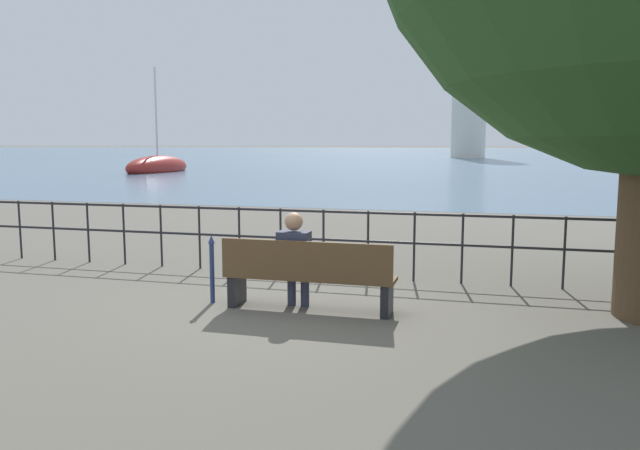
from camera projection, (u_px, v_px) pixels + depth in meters
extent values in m
plane|color=#605B51|center=(310.00, 310.00, 7.83)|extent=(1000.00, 1000.00, 0.00)
cube|color=slate|center=(482.00, 151.00, 162.73)|extent=(600.00, 300.00, 0.01)
cube|color=brown|center=(310.00, 276.00, 7.78)|extent=(2.16, 0.45, 0.05)
cube|color=brown|center=(305.00, 260.00, 7.55)|extent=(2.16, 0.04, 0.45)
cube|color=black|center=(237.00, 289.00, 8.06)|extent=(0.10, 0.41, 0.40)
cube|color=black|center=(387.00, 299.00, 7.55)|extent=(0.10, 0.41, 0.40)
cylinder|color=#2D3347|center=(292.00, 288.00, 8.03)|extent=(0.11, 0.11, 0.45)
cylinder|color=#2D3347|center=(305.00, 289.00, 7.98)|extent=(0.11, 0.11, 0.45)
cube|color=#2D3347|center=(296.00, 269.00, 7.88)|extent=(0.34, 0.26, 0.14)
cube|color=#2D3347|center=(294.00, 253.00, 7.77)|extent=(0.40, 0.24, 0.54)
sphere|color=#A87A5B|center=(294.00, 222.00, 7.72)|extent=(0.23, 0.23, 0.23)
cylinder|color=black|center=(20.00, 230.00, 11.26)|extent=(0.04, 0.04, 1.05)
cylinder|color=black|center=(54.00, 231.00, 11.08)|extent=(0.04, 0.04, 1.05)
cylinder|color=black|center=(88.00, 233.00, 10.89)|extent=(0.04, 0.04, 1.05)
cylinder|color=black|center=(124.00, 234.00, 10.71)|extent=(0.04, 0.04, 1.05)
cylinder|color=black|center=(161.00, 236.00, 10.53)|extent=(0.04, 0.04, 1.05)
cylinder|color=black|center=(200.00, 237.00, 10.34)|extent=(0.04, 0.04, 1.05)
cylinder|color=black|center=(239.00, 239.00, 10.16)|extent=(0.04, 0.04, 1.05)
cylinder|color=black|center=(281.00, 241.00, 9.97)|extent=(0.04, 0.04, 1.05)
cylinder|color=black|center=(323.00, 243.00, 9.79)|extent=(0.04, 0.04, 1.05)
cylinder|color=black|center=(368.00, 245.00, 9.60)|extent=(0.04, 0.04, 1.05)
cylinder|color=black|center=(414.00, 247.00, 9.42)|extent=(0.04, 0.04, 1.05)
cylinder|color=black|center=(462.00, 249.00, 9.24)|extent=(0.04, 0.04, 1.05)
cylinder|color=black|center=(512.00, 251.00, 9.05)|extent=(0.04, 0.04, 1.05)
cylinder|color=black|center=(564.00, 253.00, 8.87)|extent=(0.04, 0.04, 1.05)
cylinder|color=black|center=(619.00, 255.00, 8.68)|extent=(0.04, 0.04, 1.05)
cylinder|color=black|center=(346.00, 212.00, 9.63)|extent=(13.49, 0.04, 0.04)
cylinder|color=black|center=(346.00, 240.00, 9.69)|extent=(13.49, 0.04, 0.04)
cylinder|color=navy|center=(212.00, 273.00, 8.13)|extent=(0.06, 0.06, 0.79)
cone|color=navy|center=(211.00, 239.00, 8.07)|extent=(0.09, 0.09, 0.11)
ellipsoid|color=maroon|center=(158.00, 167.00, 45.33)|extent=(2.43, 7.51, 1.72)
cylinder|color=silver|center=(156.00, 114.00, 44.83)|extent=(0.14, 0.14, 6.63)
cylinder|color=silver|center=(470.00, 73.00, 88.63)|extent=(4.87, 4.87, 23.96)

